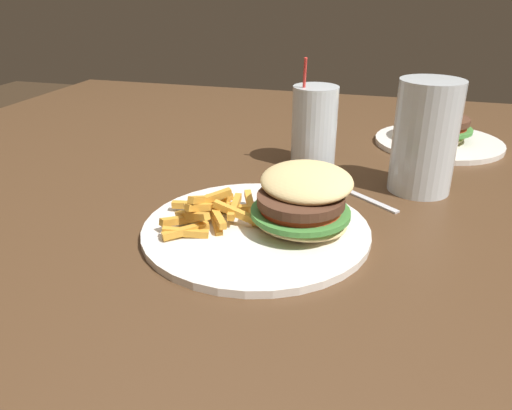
% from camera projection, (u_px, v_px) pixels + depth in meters
% --- Properties ---
extents(dining_table, '(1.59, 1.34, 0.77)m').
position_uv_depth(dining_table, '(279.00, 235.00, 0.89)').
color(dining_table, '#4C331E').
rests_on(dining_table, ground_plane).
extents(meal_plate_near, '(0.30, 0.30, 0.09)m').
position_uv_depth(meal_plate_near, '(276.00, 215.00, 0.64)').
color(meal_plate_near, white).
rests_on(meal_plate_near, dining_table).
extents(beer_glass, '(0.09, 0.09, 0.17)m').
position_uv_depth(beer_glass, '(425.00, 139.00, 0.75)').
color(beer_glass, silver).
rests_on(beer_glass, dining_table).
extents(juice_glass, '(0.08, 0.08, 0.19)m').
position_uv_depth(juice_glass, '(314.00, 130.00, 0.87)').
color(juice_glass, silver).
rests_on(juice_glass, dining_table).
extents(spoon, '(0.13, 0.11, 0.01)m').
position_uv_depth(spoon, '(339.00, 184.00, 0.79)').
color(spoon, silver).
rests_on(spoon, dining_table).
extents(meal_plate_far, '(0.25, 0.25, 0.09)m').
position_uv_depth(meal_plate_far, '(439.00, 131.00, 0.98)').
color(meal_plate_far, white).
rests_on(meal_plate_far, dining_table).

